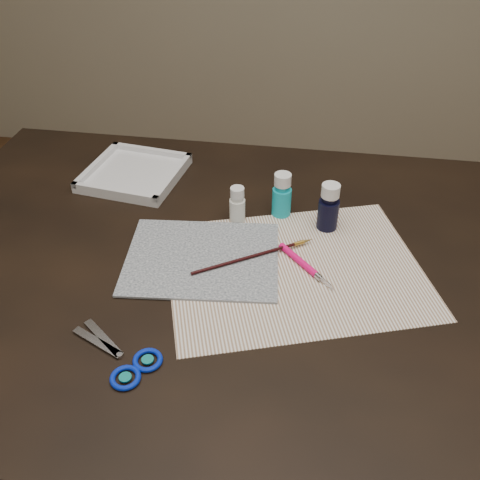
# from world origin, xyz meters

# --- Properties ---
(ground) EXTENTS (3.50, 3.50, 0.02)m
(ground) POSITION_xyz_m (0.00, 0.00, -0.01)
(ground) COLOR #422614
(ground) RESTS_ON ground
(table) EXTENTS (1.30, 0.90, 0.75)m
(table) POSITION_xyz_m (0.00, 0.00, 0.38)
(table) COLOR black
(table) RESTS_ON ground
(paper) EXTENTS (0.53, 0.47, 0.00)m
(paper) POSITION_xyz_m (0.10, -0.01, 0.75)
(paper) COLOR white
(paper) RESTS_ON table
(canvas) EXTENTS (0.30, 0.25, 0.00)m
(canvas) POSITION_xyz_m (-0.07, -0.00, 0.75)
(canvas) COLOR black
(canvas) RESTS_ON paper
(paint_bottle_white) EXTENTS (0.04, 0.04, 0.08)m
(paint_bottle_white) POSITION_xyz_m (-0.03, 0.13, 0.79)
(paint_bottle_white) COLOR white
(paint_bottle_white) RESTS_ON table
(paint_bottle_cyan) EXTENTS (0.05, 0.05, 0.09)m
(paint_bottle_cyan) POSITION_xyz_m (0.06, 0.16, 0.80)
(paint_bottle_cyan) COLOR #12B3C6
(paint_bottle_cyan) RESTS_ON table
(paint_bottle_navy) EXTENTS (0.05, 0.05, 0.10)m
(paint_bottle_navy) POSITION_xyz_m (0.15, 0.13, 0.80)
(paint_bottle_navy) COLOR black
(paint_bottle_navy) RESTS_ON table
(paintbrush) EXTENTS (0.21, 0.14, 0.01)m
(paintbrush) POSITION_xyz_m (0.03, 0.01, 0.76)
(paintbrush) COLOR black
(paintbrush) RESTS_ON canvas
(craft_knife) EXTENTS (0.11, 0.12, 0.01)m
(craft_knife) POSITION_xyz_m (0.12, -0.00, 0.76)
(craft_knife) COLOR #FF0C6F
(craft_knife) RESTS_ON paper
(scissors) EXTENTS (0.19, 0.15, 0.01)m
(scissors) POSITION_xyz_m (-0.16, -0.24, 0.75)
(scissors) COLOR silver
(scissors) RESTS_ON table
(palette_tray) EXTENTS (0.23, 0.23, 0.02)m
(palette_tray) POSITION_xyz_m (-0.28, 0.26, 0.76)
(palette_tray) COLOR white
(palette_tray) RESTS_ON table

